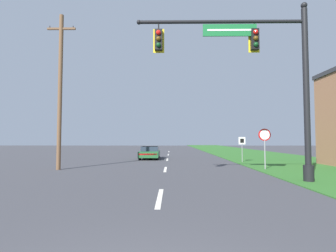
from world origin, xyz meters
The scene contains 7 objects.
grass_verge_right centered at (10.50, 30.00, 0.02)m, with size 10.00×110.00×0.04m.
road_center_line centered at (0.00, 22.00, 0.01)m, with size 0.16×34.80×0.01m.
signal_mast centered at (4.60, 9.16, 4.85)m, with size 7.83×0.47×8.05m.
car_ahead centered at (-1.71, 22.95, 0.60)m, with size 1.85×4.34×1.19m.
stop_sign centered at (6.18, 13.88, 1.86)m, with size 0.76×0.07×2.50m.
route_sign_post centered at (6.18, 19.10, 1.53)m, with size 0.55×0.06×2.03m.
utility_pole_near centered at (-6.63, 13.76, 5.07)m, with size 1.80×0.26×9.82m.
Camera 1 is at (0.37, -2.47, 1.86)m, focal length 28.00 mm.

